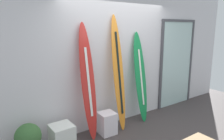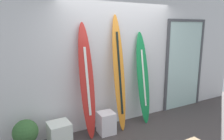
{
  "view_description": "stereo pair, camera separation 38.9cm",
  "coord_description": "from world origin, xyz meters",
  "px_view_note": "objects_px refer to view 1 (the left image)",
  "views": [
    {
      "loc": [
        -2.5,
        -2.21,
        2.01
      ],
      "look_at": [
        -0.31,
        0.95,
        1.22
      ],
      "focal_mm": 33.29,
      "sensor_mm": 36.0,
      "label": 1
    },
    {
      "loc": [
        -2.17,
        -2.42,
        2.01
      ],
      "look_at": [
        -0.31,
        0.95,
        1.22
      ],
      "focal_mm": 33.29,
      "sensor_mm": 36.0,
      "label": 2
    }
  ],
  "objects_px": {
    "display_block_left": "(107,123)",
    "potted_plant": "(28,140)",
    "display_block_center": "(62,137)",
    "surfboard_emerald": "(140,77)",
    "glass_door": "(177,62)",
    "surfboard_sunset": "(118,74)",
    "surfboard_crimson": "(88,82)"
  },
  "relations": [
    {
      "from": "display_block_left",
      "to": "potted_plant",
      "type": "distance_m",
      "value": 1.44
    },
    {
      "from": "display_block_left",
      "to": "display_block_center",
      "type": "bearing_deg",
      "value": -178.85
    },
    {
      "from": "surfboard_emerald",
      "to": "glass_door",
      "type": "xyz_separation_m",
      "value": [
        1.41,
        0.19,
        0.17
      ]
    },
    {
      "from": "glass_door",
      "to": "potted_plant",
      "type": "bearing_deg",
      "value": -175.12
    },
    {
      "from": "display_block_left",
      "to": "glass_door",
      "type": "bearing_deg",
      "value": 7.3
    },
    {
      "from": "surfboard_sunset",
      "to": "potted_plant",
      "type": "bearing_deg",
      "value": -176.16
    },
    {
      "from": "surfboard_sunset",
      "to": "display_block_center",
      "type": "xyz_separation_m",
      "value": [
        -1.25,
        -0.11,
        -0.9
      ]
    },
    {
      "from": "surfboard_crimson",
      "to": "surfboard_emerald",
      "type": "height_order",
      "value": "surfboard_crimson"
    },
    {
      "from": "glass_door",
      "to": "surfboard_sunset",
      "type": "bearing_deg",
      "value": -174.21
    },
    {
      "from": "surfboard_crimson",
      "to": "glass_door",
      "type": "xyz_separation_m",
      "value": [
        2.69,
        0.21,
        0.08
      ]
    },
    {
      "from": "display_block_left",
      "to": "glass_door",
      "type": "relative_size",
      "value": 0.19
    },
    {
      "from": "surfboard_emerald",
      "to": "display_block_center",
      "type": "bearing_deg",
      "value": -175.85
    },
    {
      "from": "display_block_center",
      "to": "surfboard_emerald",
      "type": "bearing_deg",
      "value": 4.15
    },
    {
      "from": "display_block_left",
      "to": "surfboard_crimson",
      "type": "bearing_deg",
      "value": 164.27
    },
    {
      "from": "surfboard_crimson",
      "to": "display_block_center",
      "type": "bearing_deg",
      "value": -168.78
    },
    {
      "from": "surfboard_emerald",
      "to": "display_block_left",
      "type": "xyz_separation_m",
      "value": [
        -0.94,
        -0.12,
        -0.75
      ]
    },
    {
      "from": "surfboard_emerald",
      "to": "display_block_left",
      "type": "bearing_deg",
      "value": -172.97
    },
    {
      "from": "display_block_left",
      "to": "potted_plant",
      "type": "relative_size",
      "value": 0.7
    },
    {
      "from": "display_block_left",
      "to": "surfboard_emerald",
      "type": "bearing_deg",
      "value": 7.03
    },
    {
      "from": "glass_door",
      "to": "display_block_left",
      "type": "bearing_deg",
      "value": -172.7
    },
    {
      "from": "surfboard_emerald",
      "to": "potted_plant",
      "type": "distance_m",
      "value": 2.46
    },
    {
      "from": "surfboard_crimson",
      "to": "display_block_center",
      "type": "distance_m",
      "value": 1.02
    },
    {
      "from": "surfboard_crimson",
      "to": "surfboard_sunset",
      "type": "distance_m",
      "value": 0.68
    },
    {
      "from": "display_block_left",
      "to": "display_block_center",
      "type": "height_order",
      "value": "display_block_center"
    },
    {
      "from": "surfboard_emerald",
      "to": "display_block_center",
      "type": "xyz_separation_m",
      "value": [
        -1.85,
        -0.13,
        -0.75
      ]
    },
    {
      "from": "surfboard_crimson",
      "to": "display_block_left",
      "type": "xyz_separation_m",
      "value": [
        0.34,
        -0.1,
        -0.85
      ]
    },
    {
      "from": "surfboard_crimson",
      "to": "surfboard_emerald",
      "type": "xyz_separation_m",
      "value": [
        1.28,
        0.02,
        -0.09
      ]
    },
    {
      "from": "display_block_center",
      "to": "surfboard_crimson",
      "type": "bearing_deg",
      "value": 11.22
    },
    {
      "from": "surfboard_sunset",
      "to": "potted_plant",
      "type": "distance_m",
      "value": 1.94
    },
    {
      "from": "surfboard_crimson",
      "to": "potted_plant",
      "type": "xyz_separation_m",
      "value": [
        -1.1,
        -0.12,
        -0.71
      ]
    },
    {
      "from": "display_block_center",
      "to": "glass_door",
      "type": "relative_size",
      "value": 0.19
    },
    {
      "from": "surfboard_crimson",
      "to": "surfboard_emerald",
      "type": "relative_size",
      "value": 1.09
    }
  ]
}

